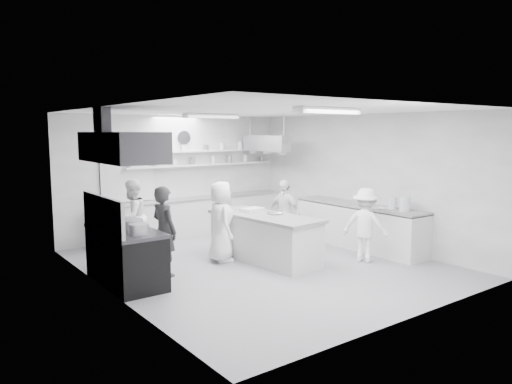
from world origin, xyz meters
TOP-DOWN VIEW (x-y plane):
  - floor at (0.00, 0.00)m, footprint 6.00×7.00m
  - ceiling at (0.00, 0.00)m, footprint 6.00×7.00m
  - wall_back at (0.00, 3.50)m, footprint 6.00×0.04m
  - wall_front at (0.00, -3.50)m, footprint 6.00×0.04m
  - wall_left at (-3.00, 0.00)m, footprint 0.04×7.00m
  - wall_right at (3.00, 0.00)m, footprint 0.04×7.00m
  - stove at (-2.60, 0.40)m, footprint 0.80×1.80m
  - exhaust_hood at (-2.60, 0.40)m, footprint 0.85×2.00m
  - back_counter at (0.30, 3.20)m, footprint 5.00×0.60m
  - shelf_lower at (0.70, 3.37)m, footprint 4.20×0.26m
  - shelf_upper at (0.70, 3.37)m, footprint 4.20×0.26m
  - pass_through_window at (-1.30, 3.48)m, footprint 1.30×0.04m
  - wall_clock at (0.20, 3.46)m, footprint 0.32×0.05m
  - right_counter at (2.65, -0.20)m, footprint 0.74×3.30m
  - pot_rack at (2.00, 2.40)m, footprint 0.30×1.60m
  - light_fixture_front at (0.00, -1.80)m, footprint 1.30×0.25m
  - light_fixture_rear at (0.00, 1.80)m, footprint 1.30×0.25m
  - prep_island at (0.24, 0.18)m, footprint 1.12×2.49m
  - stove_pot at (-2.60, 0.10)m, footprint 0.37×0.37m
  - cook_stove at (-1.85, 0.44)m, footprint 0.48×0.65m
  - cook_back at (-1.69, 2.31)m, footprint 0.96×0.88m
  - cook_island_left at (-0.51, 0.64)m, footprint 0.70×0.90m
  - cook_island_right at (1.36, 0.90)m, footprint 0.52×0.94m
  - cook_right at (1.81, -1.11)m, footprint 0.87×1.10m
  - bowl_island_a at (0.45, 0.11)m, footprint 0.29×0.29m
  - bowl_island_b at (0.32, 0.57)m, footprint 0.23×0.23m
  - bowl_right at (2.48, -0.89)m, footprint 0.29×0.29m

SIDE VIEW (x-z plane):
  - floor at x=0.00m, z-range -0.02..0.00m
  - prep_island at x=0.24m, z-range 0.00..0.89m
  - stove at x=-2.60m, z-range 0.00..0.90m
  - back_counter at x=0.30m, z-range 0.00..0.92m
  - right_counter at x=2.65m, z-range 0.00..0.94m
  - cook_right at x=1.81m, z-range 0.00..1.49m
  - cook_island_right at x=1.36m, z-range 0.00..1.52m
  - cook_back at x=-1.69m, z-range 0.00..1.59m
  - cook_island_left at x=-0.51m, z-range 0.00..1.62m
  - cook_stove at x=-1.85m, z-range 0.00..1.64m
  - bowl_island_b at x=0.32m, z-range 0.89..0.95m
  - bowl_island_a at x=0.45m, z-range 0.89..0.96m
  - bowl_right at x=2.48m, z-range 0.94..1.00m
  - stove_pot at x=-2.60m, z-range 0.91..1.17m
  - pass_through_window at x=-1.30m, z-range 0.95..1.95m
  - wall_back at x=0.00m, z-range 0.00..3.00m
  - wall_front at x=0.00m, z-range 0.00..3.00m
  - wall_left at x=-3.00m, z-range 0.00..3.00m
  - wall_right at x=3.00m, z-range 0.00..3.00m
  - shelf_lower at x=0.70m, z-range 1.73..1.77m
  - shelf_upper at x=0.70m, z-range 2.08..2.12m
  - pot_rack at x=2.00m, z-range 2.10..2.50m
  - exhaust_hood at x=-2.60m, z-range 2.10..2.60m
  - wall_clock at x=0.20m, z-range 2.29..2.61m
  - light_fixture_front at x=0.00m, z-range 2.89..2.99m
  - light_fixture_rear at x=0.00m, z-range 2.89..2.99m
  - ceiling at x=0.00m, z-range 3.00..3.02m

